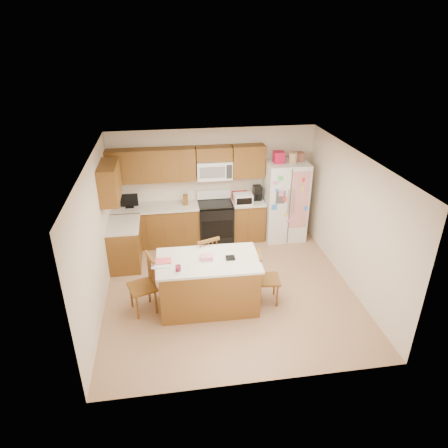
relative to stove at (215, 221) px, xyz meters
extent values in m
plane|color=#97755A|center=(0.00, -1.94, -0.47)|extent=(4.50, 4.50, 0.00)
cube|color=beige|center=(0.00, 0.31, 0.78)|extent=(4.50, 0.10, 2.50)
cube|color=beige|center=(0.00, -4.19, 0.78)|extent=(4.50, 0.10, 2.50)
cube|color=beige|center=(-2.25, -1.94, 0.78)|extent=(0.10, 4.50, 2.50)
cube|color=beige|center=(2.25, -1.94, 0.78)|extent=(0.10, 4.50, 2.50)
cube|color=white|center=(0.00, -1.94, 2.03)|extent=(4.50, 4.50, 0.04)
cube|color=brown|center=(-1.31, 0.01, -0.03)|extent=(1.87, 0.60, 0.88)
cube|color=brown|center=(0.74, 0.01, -0.03)|extent=(0.72, 0.60, 0.88)
cube|color=brown|center=(-1.95, -0.76, -0.03)|extent=(0.60, 0.95, 0.88)
cube|color=beige|center=(-1.31, 0.00, 0.43)|extent=(1.87, 0.64, 0.04)
cube|color=beige|center=(0.74, 0.00, 0.43)|extent=(0.72, 0.64, 0.04)
cube|color=beige|center=(-1.94, -0.76, 0.43)|extent=(0.64, 0.95, 0.04)
cube|color=brown|center=(-1.32, 0.15, 1.33)|extent=(1.85, 0.33, 0.70)
cube|color=brown|center=(0.75, 0.15, 1.33)|extent=(0.70, 0.33, 0.70)
cube|color=brown|center=(0.00, 0.15, 1.53)|extent=(0.76, 0.33, 0.29)
cube|color=brown|center=(-2.08, -0.76, 1.33)|extent=(0.33, 0.95, 0.70)
cube|color=brown|center=(-1.90, -0.02, 1.33)|extent=(0.02, 0.01, 0.66)
cube|color=brown|center=(-1.90, -0.29, -0.03)|extent=(0.02, 0.01, 0.84)
cube|color=brown|center=(-1.50, -0.02, 1.33)|extent=(0.02, 0.01, 0.66)
cube|color=brown|center=(-1.50, -0.29, -0.03)|extent=(0.02, 0.01, 0.84)
cube|color=brown|center=(-1.10, -0.02, 1.33)|extent=(0.02, 0.01, 0.66)
cube|color=brown|center=(-1.10, -0.29, -0.03)|extent=(0.02, 0.01, 0.84)
cube|color=brown|center=(-0.70, -0.02, 1.33)|extent=(0.01, 0.01, 0.66)
cube|color=brown|center=(-0.70, -0.29, -0.03)|extent=(0.01, 0.01, 0.84)
cube|color=brown|center=(0.70, -0.02, 1.33)|extent=(0.01, 0.01, 0.66)
cube|color=brown|center=(0.70, -0.29, -0.03)|extent=(0.01, 0.01, 0.84)
cube|color=white|center=(0.00, 0.12, 1.18)|extent=(0.76, 0.38, 0.40)
cube|color=slate|center=(-0.06, -0.07, 1.18)|extent=(0.54, 0.01, 0.24)
cube|color=#262626|center=(0.30, -0.07, 1.18)|extent=(0.12, 0.01, 0.30)
cube|color=brown|center=(-0.65, 0.01, 0.56)|extent=(0.10, 0.14, 0.22)
cube|color=black|center=(-1.85, 0.03, 0.46)|extent=(0.18, 0.12, 0.02)
cube|color=black|center=(-1.85, 0.03, 0.62)|extent=(0.38, 0.03, 0.28)
cube|color=#AF0C02|center=(0.58, 0.09, 0.54)|extent=(0.35, 0.22, 0.18)
cube|color=white|center=(0.60, -0.14, 0.56)|extent=(0.40, 0.28, 0.23)
cube|color=black|center=(0.60, -0.28, 0.56)|extent=(0.34, 0.01, 0.15)
cube|color=black|center=(0.96, 0.06, 0.61)|extent=(0.18, 0.22, 0.32)
cylinder|color=black|center=(0.96, -0.01, 0.54)|extent=(0.12, 0.12, 0.12)
cube|color=black|center=(0.00, -0.01, -0.03)|extent=(0.76, 0.64, 0.88)
cube|color=black|center=(0.00, -0.33, -0.05)|extent=(0.68, 0.01, 0.42)
cube|color=black|center=(0.00, -0.01, 0.43)|extent=(0.76, 0.64, 0.03)
cube|color=white|center=(0.00, 0.25, 0.56)|extent=(0.76, 0.10, 0.20)
cube|color=white|center=(1.57, -0.06, 0.43)|extent=(0.90, 0.75, 1.80)
cube|color=#4C4C4C|center=(1.57, -0.44, 0.43)|extent=(0.02, 0.01, 1.75)
cube|color=silver|center=(1.52, -0.47, 0.58)|extent=(0.02, 0.03, 0.55)
cube|color=silver|center=(1.62, -0.47, 0.58)|extent=(0.02, 0.03, 0.55)
cube|color=#3F3F44|center=(1.35, -0.44, 0.68)|extent=(0.20, 0.01, 0.28)
cube|color=#D84C59|center=(1.77, -0.44, 0.58)|extent=(0.42, 0.01, 1.30)
cube|color=#C01038|center=(1.37, -0.06, 1.45)|extent=(0.22, 0.22, 0.24)
cylinder|color=tan|center=(1.67, -0.11, 1.44)|extent=(0.18, 0.18, 0.22)
cube|color=brown|center=(1.85, 0.02, 1.42)|extent=(0.18, 0.20, 0.18)
cube|color=brown|center=(-0.43, -2.39, -0.03)|extent=(1.65, 0.95, 0.90)
cube|color=beige|center=(-0.43, -2.39, 0.44)|extent=(1.73, 1.03, 0.04)
cylinder|color=#C01038|center=(-0.94, -2.65, 0.49)|extent=(0.08, 0.08, 0.06)
cylinder|color=white|center=(-0.94, -2.65, 0.51)|extent=(0.09, 0.09, 0.09)
cube|color=pink|center=(-0.46, -2.37, 0.50)|extent=(0.20, 0.15, 0.07)
cube|color=black|center=(-0.06, -2.42, 0.48)|extent=(0.15, 0.12, 0.04)
cube|color=white|center=(-1.21, -2.44, 0.47)|extent=(0.30, 0.25, 0.01)
cube|color=#D84C4C|center=(-1.17, -2.36, 0.48)|extent=(0.26, 0.21, 0.01)
cylinder|color=white|center=(-0.74, -2.64, 0.47)|extent=(0.14, 0.05, 0.01)
cube|color=brown|center=(-1.55, -2.36, 0.00)|extent=(0.55, 0.56, 0.05)
cylinder|color=brown|center=(-1.76, -2.24, -0.25)|extent=(0.04, 0.04, 0.46)
cylinder|color=brown|center=(-1.64, -2.58, -0.25)|extent=(0.04, 0.04, 0.46)
cylinder|color=brown|center=(-1.46, -2.14, -0.25)|extent=(0.04, 0.04, 0.46)
cylinder|color=brown|center=(-1.34, -2.48, -0.25)|extent=(0.04, 0.04, 0.46)
cylinder|color=brown|center=(-1.43, -2.15, 0.28)|extent=(0.02, 0.02, 0.51)
cylinder|color=brown|center=(-1.41, -2.22, 0.28)|extent=(0.02, 0.02, 0.51)
cylinder|color=brown|center=(-1.38, -2.30, 0.28)|extent=(0.02, 0.02, 0.51)
cylinder|color=brown|center=(-1.36, -2.37, 0.28)|extent=(0.02, 0.02, 0.51)
cylinder|color=brown|center=(-1.33, -2.45, 0.28)|extent=(0.02, 0.02, 0.51)
cube|color=brown|center=(-1.38, -2.30, 0.53)|extent=(0.18, 0.42, 0.05)
cube|color=brown|center=(-0.43, -1.72, 0.01)|extent=(0.57, 0.55, 0.05)
cylinder|color=brown|center=(-0.31, -1.51, -0.24)|extent=(0.04, 0.04, 0.46)
cylinder|color=brown|center=(-0.65, -1.63, -0.24)|extent=(0.04, 0.04, 0.46)
cylinder|color=brown|center=(-0.20, -1.81, -0.24)|extent=(0.04, 0.04, 0.46)
cylinder|color=brown|center=(-0.54, -1.93, -0.24)|extent=(0.04, 0.04, 0.46)
cylinder|color=brown|center=(-0.22, -1.84, 0.29)|extent=(0.02, 0.02, 0.51)
cylinder|color=brown|center=(-0.29, -1.87, 0.29)|extent=(0.02, 0.02, 0.51)
cylinder|color=brown|center=(-0.37, -1.89, 0.29)|extent=(0.02, 0.02, 0.51)
cylinder|color=brown|center=(-0.44, -1.92, 0.29)|extent=(0.02, 0.02, 0.51)
cylinder|color=brown|center=(-0.52, -1.95, 0.29)|extent=(0.02, 0.02, 0.51)
cube|color=brown|center=(-0.37, -1.89, 0.54)|extent=(0.42, 0.19, 0.05)
cube|color=brown|center=(0.61, -2.41, -0.02)|extent=(0.45, 0.46, 0.04)
cylinder|color=brown|center=(0.74, -2.60, -0.26)|extent=(0.04, 0.04, 0.43)
cylinder|color=brown|center=(0.78, -2.26, -0.26)|extent=(0.04, 0.04, 0.43)
cylinder|color=brown|center=(0.44, -2.56, -0.26)|extent=(0.04, 0.04, 0.43)
cylinder|color=brown|center=(0.48, -2.22, -0.26)|extent=(0.04, 0.04, 0.43)
cylinder|color=brown|center=(0.42, -2.54, 0.24)|extent=(0.02, 0.02, 0.48)
cylinder|color=brown|center=(0.43, -2.46, 0.24)|extent=(0.02, 0.02, 0.48)
cylinder|color=brown|center=(0.44, -2.39, 0.24)|extent=(0.02, 0.02, 0.48)
cylinder|color=brown|center=(0.45, -2.31, 0.24)|extent=(0.02, 0.02, 0.48)
cylinder|color=brown|center=(0.46, -2.24, 0.24)|extent=(0.02, 0.02, 0.48)
cube|color=brown|center=(0.44, -2.39, 0.48)|extent=(0.09, 0.40, 0.05)
camera|label=1|loc=(-1.02, -8.05, 3.91)|focal=32.00mm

